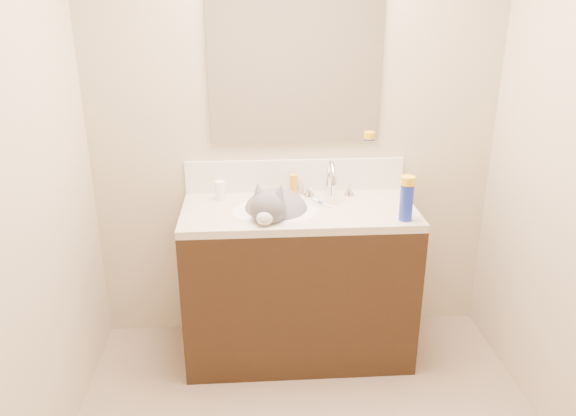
{
  "coord_description": "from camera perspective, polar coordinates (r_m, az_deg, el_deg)",
  "views": [
    {
      "loc": [
        -0.24,
        -1.7,
        1.9
      ],
      "look_at": [
        -0.06,
        0.92,
        0.88
      ],
      "focal_mm": 35.0,
      "sensor_mm": 36.0,
      "label": 1
    }
  ],
  "objects": [
    {
      "name": "room_shell",
      "position": [
        1.76,
        4.04,
        7.62
      ],
      "size": [
        2.24,
        2.54,
        2.52
      ],
      "color": "#BFAF8E",
      "rests_on": "ground"
    },
    {
      "name": "vanity_cabinet",
      "position": [
        3.07,
        1.06,
        -7.84
      ],
      "size": [
        1.2,
        0.55,
        0.82
      ],
      "primitive_type": "cube",
      "color": "black",
      "rests_on": "ground"
    },
    {
      "name": "counter_slab",
      "position": [
        2.88,
        1.12,
        -0.35
      ],
      "size": [
        1.2,
        0.55,
        0.04
      ],
      "primitive_type": "cube",
      "color": "beige",
      "rests_on": "vanity_cabinet"
    },
    {
      "name": "basin",
      "position": [
        2.87,
        -1.22,
        -1.56
      ],
      "size": [
        0.45,
        0.36,
        0.14
      ],
      "primitive_type": "ellipsoid",
      "color": "white",
      "rests_on": "vanity_cabinet"
    },
    {
      "name": "faucet",
      "position": [
        3.0,
        4.34,
        2.58
      ],
      "size": [
        0.28,
        0.2,
        0.21
      ],
      "color": "silver",
      "rests_on": "counter_slab"
    },
    {
      "name": "cat",
      "position": [
        2.85,
        -1.33,
        -0.48
      ],
      "size": [
        0.42,
        0.5,
        0.35
      ],
      "rotation": [
        0.0,
        0.0,
        -0.27
      ],
      "color": "#535153",
      "rests_on": "basin"
    },
    {
      "name": "backsplash",
      "position": [
        3.09,
        0.71,
        3.33
      ],
      "size": [
        1.2,
        0.02,
        0.18
      ],
      "primitive_type": "cube",
      "color": "white",
      "rests_on": "counter_slab"
    },
    {
      "name": "mirror",
      "position": [
        2.97,
        0.77,
        14.24
      ],
      "size": [
        0.9,
        0.02,
        0.8
      ],
      "primitive_type": "cube",
      "color": "white",
      "rests_on": "room_shell"
    },
    {
      "name": "pill_bottle",
      "position": [
        3.0,
        -6.93,
        1.78
      ],
      "size": [
        0.07,
        0.07,
        0.1
      ],
      "primitive_type": "cylinder",
      "rotation": [
        0.0,
        0.0,
        -0.29
      ],
      "color": "white",
      "rests_on": "counter_slab"
    },
    {
      "name": "pill_label",
      "position": [
        3.0,
        -6.92,
        1.65
      ],
      "size": [
        0.07,
        0.07,
        0.04
      ],
      "primitive_type": "cylinder",
      "rotation": [
        0.0,
        0.0,
        -0.29
      ],
      "color": "orange",
      "rests_on": "pill_bottle"
    },
    {
      "name": "silver_jar",
      "position": [
        3.07,
        1.2,
        1.94
      ],
      "size": [
        0.06,
        0.06,
        0.06
      ],
      "primitive_type": "cylinder",
      "rotation": [
        0.0,
        0.0,
        0.21
      ],
      "color": "#B7B7BC",
      "rests_on": "counter_slab"
    },
    {
      "name": "amber_bottle",
      "position": [
        3.05,
        0.61,
        2.4
      ],
      "size": [
        0.05,
        0.05,
        0.11
      ],
      "primitive_type": "cylinder",
      "rotation": [
        0.0,
        0.0,
        -0.15
      ],
      "color": "orange",
      "rests_on": "counter_slab"
    },
    {
      "name": "toothbrush",
      "position": [
        2.93,
        3.37,
        0.52
      ],
      "size": [
        0.09,
        0.13,
        0.01
      ],
      "primitive_type": "cube",
      "rotation": [
        0.0,
        0.0,
        0.54
      ],
      "color": "white",
      "rests_on": "counter_slab"
    },
    {
      "name": "toothbrush_head",
      "position": [
        2.93,
        3.37,
        0.58
      ],
      "size": [
        0.03,
        0.04,
        0.02
      ],
      "primitive_type": "cube",
      "rotation": [
        0.0,
        0.0,
        0.54
      ],
      "color": "#6390D3",
      "rests_on": "counter_slab"
    },
    {
      "name": "spray_can",
      "position": [
        2.75,
        11.92,
        0.52
      ],
      "size": [
        0.08,
        0.08,
        0.18
      ],
      "primitive_type": "cylinder",
      "rotation": [
        0.0,
        0.0,
        -0.17
      ],
      "color": "#192BAF",
      "rests_on": "counter_slab"
    },
    {
      "name": "spray_cap",
      "position": [
        2.72,
        12.1,
        2.74
      ],
      "size": [
        0.08,
        0.08,
        0.04
      ],
      "primitive_type": "cylinder",
      "rotation": [
        0.0,
        0.0,
        -0.17
      ],
      "color": "yellow",
      "rests_on": "spray_can"
    }
  ]
}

